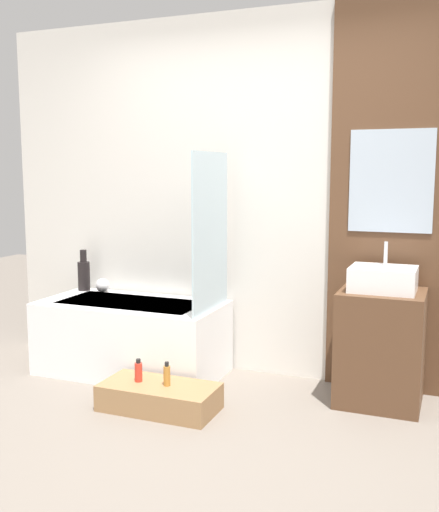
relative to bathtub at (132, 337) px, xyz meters
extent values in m
plane|color=slate|center=(0.87, -1.19, -0.27)|extent=(12.00, 12.00, 0.00)
cube|color=silver|center=(0.87, 0.39, 1.03)|extent=(4.20, 0.06, 2.60)
cube|color=brown|center=(1.77, 0.34, 1.03)|extent=(0.80, 0.03, 2.60)
cube|color=#ADBCCC|center=(1.77, 0.32, 1.15)|extent=(0.54, 0.01, 0.67)
cube|color=white|center=(0.00, 0.00, 0.00)|extent=(1.34, 0.68, 0.53)
cube|color=silver|center=(0.00, 0.00, 0.26)|extent=(1.04, 0.47, 0.01)
cube|color=silver|center=(0.64, -0.02, 0.80)|extent=(0.01, 0.60, 1.08)
cube|color=#997047|center=(0.51, -0.56, -0.19)|extent=(0.73, 0.36, 0.16)
cube|color=brown|center=(1.77, 0.08, 0.10)|extent=(0.53, 0.48, 0.73)
cube|color=white|center=(1.77, 0.08, 0.54)|extent=(0.40, 0.33, 0.15)
cylinder|color=silver|center=(1.77, 0.17, 0.69)|extent=(0.02, 0.02, 0.15)
cylinder|color=black|center=(-0.57, 0.24, 0.38)|extent=(0.10, 0.10, 0.23)
cylinder|color=black|center=(-0.57, 0.24, 0.54)|extent=(0.05, 0.05, 0.10)
sphere|color=white|center=(-0.39, 0.23, 0.32)|extent=(0.11, 0.11, 0.11)
cylinder|color=red|center=(0.37, -0.56, -0.04)|extent=(0.05, 0.05, 0.12)
cylinder|color=black|center=(0.37, -0.56, 0.03)|extent=(0.03, 0.03, 0.03)
cylinder|color=#B2752D|center=(0.57, -0.56, -0.04)|extent=(0.04, 0.04, 0.12)
cylinder|color=black|center=(0.57, -0.56, 0.03)|extent=(0.03, 0.03, 0.03)
camera|label=1|loc=(2.19, -3.74, 1.21)|focal=42.00mm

